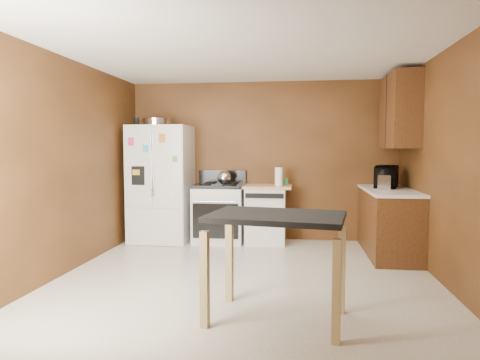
% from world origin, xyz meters
% --- Properties ---
extents(floor, '(4.50, 4.50, 0.00)m').
position_xyz_m(floor, '(0.00, 0.00, 0.00)').
color(floor, silver).
rests_on(floor, ground).
extents(ceiling, '(4.50, 4.50, 0.00)m').
position_xyz_m(ceiling, '(0.00, 0.00, 2.50)').
color(ceiling, white).
rests_on(ceiling, ground).
extents(wall_back, '(4.20, 0.00, 4.20)m').
position_xyz_m(wall_back, '(0.00, 2.25, 1.25)').
color(wall_back, brown).
rests_on(wall_back, ground).
extents(wall_front, '(4.20, 0.00, 4.20)m').
position_xyz_m(wall_front, '(0.00, -2.25, 1.25)').
color(wall_front, brown).
rests_on(wall_front, ground).
extents(wall_left, '(0.00, 4.50, 4.50)m').
position_xyz_m(wall_left, '(-2.10, 0.00, 1.25)').
color(wall_left, brown).
rests_on(wall_left, ground).
extents(wall_right, '(0.00, 4.50, 4.50)m').
position_xyz_m(wall_right, '(2.10, 0.00, 1.25)').
color(wall_right, brown).
rests_on(wall_right, ground).
extents(roasting_pan, '(0.43, 0.43, 0.11)m').
position_xyz_m(roasting_pan, '(-1.60, 1.86, 1.85)').
color(roasting_pan, silver).
rests_on(roasting_pan, refrigerator).
extents(pen_cup, '(0.08, 0.08, 0.12)m').
position_xyz_m(pen_cup, '(-1.89, 1.75, 1.86)').
color(pen_cup, black).
rests_on(pen_cup, refrigerator).
extents(kettle, '(0.21, 0.21, 0.21)m').
position_xyz_m(kettle, '(-0.55, 1.86, 1.00)').
color(kettle, silver).
rests_on(kettle, gas_range).
extents(paper_towel, '(0.13, 0.13, 0.28)m').
position_xyz_m(paper_towel, '(0.28, 1.86, 1.03)').
color(paper_towel, white).
rests_on(paper_towel, dishwasher).
extents(green_canister, '(0.11, 0.11, 0.10)m').
position_xyz_m(green_canister, '(0.37, 2.02, 0.94)').
color(green_canister, '#41AB5C').
rests_on(green_canister, dishwasher).
extents(toaster, '(0.22, 0.30, 0.19)m').
position_xyz_m(toaster, '(1.73, 1.42, 1.00)').
color(toaster, silver).
rests_on(toaster, right_cabinets).
extents(microwave, '(0.48, 0.59, 0.28)m').
position_xyz_m(microwave, '(1.80, 1.68, 1.04)').
color(microwave, black).
rests_on(microwave, right_cabinets).
extents(refrigerator, '(0.90, 0.80, 1.80)m').
position_xyz_m(refrigerator, '(-1.55, 1.86, 0.90)').
color(refrigerator, white).
rests_on(refrigerator, ground).
extents(gas_range, '(0.76, 0.68, 1.10)m').
position_xyz_m(gas_range, '(-0.64, 1.92, 0.46)').
color(gas_range, white).
rests_on(gas_range, ground).
extents(dishwasher, '(0.78, 0.63, 0.89)m').
position_xyz_m(dishwasher, '(0.08, 1.95, 0.45)').
color(dishwasher, white).
rests_on(dishwasher, ground).
extents(right_cabinets, '(0.63, 1.58, 2.45)m').
position_xyz_m(right_cabinets, '(1.84, 1.48, 0.91)').
color(right_cabinets, '#5A3418').
rests_on(right_cabinets, ground).
extents(island, '(1.20, 0.90, 0.91)m').
position_xyz_m(island, '(0.39, -1.01, 0.76)').
color(island, black).
rests_on(island, ground).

